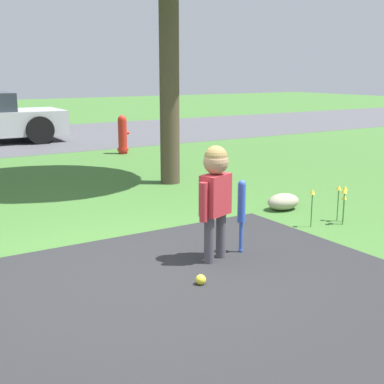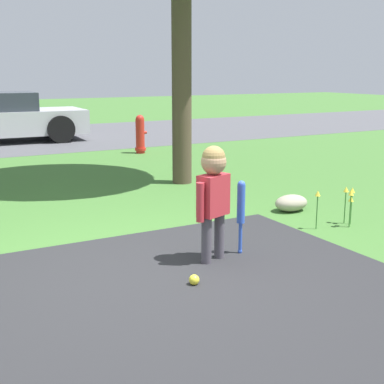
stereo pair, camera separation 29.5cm
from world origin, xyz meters
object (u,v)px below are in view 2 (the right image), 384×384
Objects in this scene: sports_ball at (194,280)px; parked_car at (3,118)px; child at (213,187)px; fire_hydrant at (140,135)px; baseball_bat at (241,207)px.

parked_car is at bearing 88.27° from sports_ball.
child is 1.32× the size of fire_hydrant.
sports_ball is at bearing -155.78° from child.
baseball_bat is at bearing -84.51° from parked_car.
child is 6.80m from fire_hydrant.
baseball_bat is at bearing -105.29° from fire_hydrant.
baseball_bat is 6.65m from fire_hydrant.
parked_car reaches higher than sports_ball.
child is at bearing -107.92° from fire_hydrant.
sports_ball is at bearing -148.68° from baseball_bat.
parked_car reaches higher than fire_hydrant.
fire_hydrant is (2.53, 6.89, 0.35)m from sports_ball.
sports_ball is at bearing -110.14° from fire_hydrant.
fire_hydrant reaches higher than baseball_bat.
child is 12.25× the size of sports_ball.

